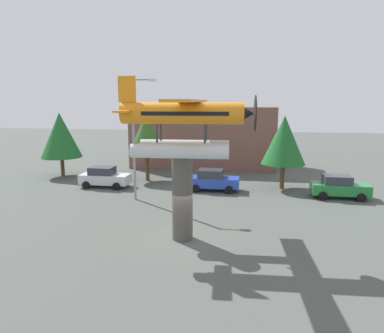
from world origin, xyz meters
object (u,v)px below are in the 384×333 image
at_px(car_mid_blue, 213,180).
at_px(storefront_building, 204,137).
at_px(car_far_green, 339,187).
at_px(tree_east, 147,134).
at_px(tree_center_back, 284,140).
at_px(floatplane_monument, 185,123).
at_px(streetlight_primary, 136,132).
at_px(display_pedestal, 182,198).
at_px(car_near_silver, 104,177).
at_px(tree_west, 60,135).

xyz_separation_m(car_mid_blue, storefront_building, (-2.26, 11.38, 2.46)).
bearing_deg(car_far_green, tree_east, 168.52).
bearing_deg(tree_center_back, storefront_building, 129.26).
height_order(floatplane_monument, streetlight_primary, streetlight_primary).
height_order(display_pedestal, car_near_silver, display_pedestal).
xyz_separation_m(floatplane_monument, tree_center_back, (6.00, 12.24, -2.09)).
bearing_deg(floatplane_monument, storefront_building, 91.28).
xyz_separation_m(display_pedestal, tree_west, (-14.81, 13.77, 1.78)).
distance_m(floatplane_monument, car_mid_blue, 11.88).
relative_size(car_mid_blue, tree_east, 0.66).
bearing_deg(storefront_building, car_near_silver, -120.99).
xyz_separation_m(car_near_silver, streetlight_primary, (4.05, -3.27, 4.22)).
bearing_deg(display_pedestal, streetlight_primary, 124.77).
relative_size(car_near_silver, tree_east, 0.66).
bearing_deg(tree_center_back, display_pedestal, -116.58).
bearing_deg(floatplane_monument, tree_east, 110.85).
relative_size(display_pedestal, floatplane_monument, 0.43).
distance_m(display_pedestal, streetlight_primary, 8.95).
height_order(display_pedestal, storefront_building, storefront_building).
xyz_separation_m(car_far_green, tree_west, (-24.99, 3.78, 3.17)).
bearing_deg(storefront_building, car_mid_blue, -78.75).
xyz_separation_m(display_pedestal, storefront_building, (-1.84, 22.00, 1.07)).
distance_m(car_near_silver, tree_center_back, 15.50).
bearing_deg(display_pedestal, car_near_silver, 130.96).
bearing_deg(tree_west, car_mid_blue, -11.67).
bearing_deg(display_pedestal, storefront_building, 94.77).
bearing_deg(car_far_green, floatplane_monument, -135.23).
distance_m(display_pedestal, storefront_building, 22.10).
bearing_deg(display_pedestal, tree_east, 114.20).
bearing_deg(tree_east, storefront_building, 64.74).
relative_size(car_mid_blue, car_far_green, 1.00).
height_order(display_pedestal, streetlight_primary, streetlight_primary).
bearing_deg(car_near_silver, tree_east, 45.78).
bearing_deg(car_mid_blue, car_near_silver, -177.69).
relative_size(display_pedestal, tree_center_back, 0.74).
bearing_deg(streetlight_primary, display_pedestal, -55.23).
height_order(car_near_silver, streetlight_primary, streetlight_primary).
xyz_separation_m(car_far_green, storefront_building, (-12.02, 12.02, 2.46)).
relative_size(display_pedestal, car_near_silver, 1.08).
xyz_separation_m(car_mid_blue, streetlight_primary, (-5.27, -3.65, 4.22)).
bearing_deg(display_pedestal, floatplane_monument, 3.83).
bearing_deg(car_near_silver, streetlight_primary, -38.91).
bearing_deg(tree_west, car_near_silver, -30.78).
height_order(floatplane_monument, tree_center_back, floatplane_monument).
xyz_separation_m(streetlight_primary, tree_center_back, (10.97, 5.28, -0.98)).
height_order(car_mid_blue, tree_center_back, tree_center_back).
bearing_deg(tree_east, floatplane_monument, -65.32).
relative_size(car_far_green, tree_center_back, 0.68).
height_order(tree_east, tree_center_back, tree_east).
height_order(floatplane_monument, car_near_silver, floatplane_monument).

